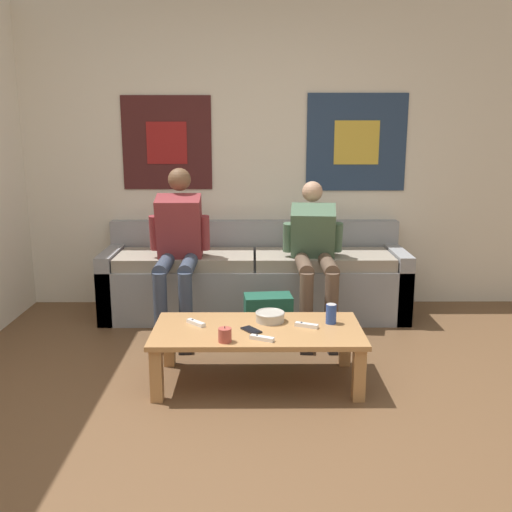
# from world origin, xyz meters

# --- Properties ---
(ground_plane) EXTENTS (18.00, 18.00, 0.00)m
(ground_plane) POSITION_xyz_m (0.00, 0.00, 0.00)
(ground_plane) COLOR brown
(wall_back) EXTENTS (10.00, 0.07, 2.55)m
(wall_back) POSITION_xyz_m (0.00, 2.41, 1.28)
(wall_back) COLOR silver
(wall_back) RESTS_ON ground_plane
(couch) EXTENTS (2.48, 0.69, 0.75)m
(couch) POSITION_xyz_m (0.16, 2.05, 0.29)
(couch) COLOR gray
(couch) RESTS_ON ground_plane
(coffee_table) EXTENTS (1.27, 0.61, 0.35)m
(coffee_table) POSITION_xyz_m (0.17, 0.73, 0.30)
(coffee_table) COLOR #B27F4C
(coffee_table) RESTS_ON ground_plane
(person_seated_adult) EXTENTS (0.47, 0.84, 1.23)m
(person_seated_adult) POSITION_xyz_m (-0.43, 1.69, 0.67)
(person_seated_adult) COLOR #384256
(person_seated_adult) RESTS_ON ground_plane
(person_seated_teen) EXTENTS (0.47, 0.89, 1.13)m
(person_seated_teen) POSITION_xyz_m (0.61, 1.69, 0.62)
(person_seated_teen) COLOR brown
(person_seated_teen) RESTS_ON ground_plane
(backpack) EXTENTS (0.36, 0.25, 0.36)m
(backpack) POSITION_xyz_m (0.25, 1.35, 0.17)
(backpack) COLOR #1E5642
(backpack) RESTS_ON ground_plane
(ceramic_bowl) EXTENTS (0.19, 0.19, 0.06)m
(ceramic_bowl) POSITION_xyz_m (0.25, 0.85, 0.38)
(ceramic_bowl) COLOR #B7B2A8
(ceramic_bowl) RESTS_ON coffee_table
(pillar_candle) EXTENTS (0.08, 0.08, 0.09)m
(pillar_candle) POSITION_xyz_m (-0.02, 0.50, 0.39)
(pillar_candle) COLOR #B24C42
(pillar_candle) RESTS_ON coffee_table
(drink_can_blue) EXTENTS (0.07, 0.07, 0.12)m
(drink_can_blue) POSITION_xyz_m (0.63, 0.81, 0.41)
(drink_can_blue) COLOR #28479E
(drink_can_blue) RESTS_ON coffee_table
(game_controller_near_left) EXTENTS (0.14, 0.09, 0.03)m
(game_controller_near_left) POSITION_xyz_m (0.19, 0.52, 0.36)
(game_controller_near_left) COLOR white
(game_controller_near_left) RESTS_ON coffee_table
(game_controller_near_right) EXTENTS (0.13, 0.13, 0.03)m
(game_controller_near_right) POSITION_xyz_m (-0.21, 0.79, 0.36)
(game_controller_near_right) COLOR white
(game_controller_near_right) RESTS_ON coffee_table
(game_controller_far_center) EXTENTS (0.15, 0.09, 0.03)m
(game_controller_far_center) POSITION_xyz_m (0.47, 0.74, 0.36)
(game_controller_far_center) COLOR white
(game_controller_far_center) RESTS_ON coffee_table
(cell_phone) EXTENTS (0.13, 0.15, 0.01)m
(cell_phone) POSITION_xyz_m (0.13, 0.68, 0.35)
(cell_phone) COLOR black
(cell_phone) RESTS_ON coffee_table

